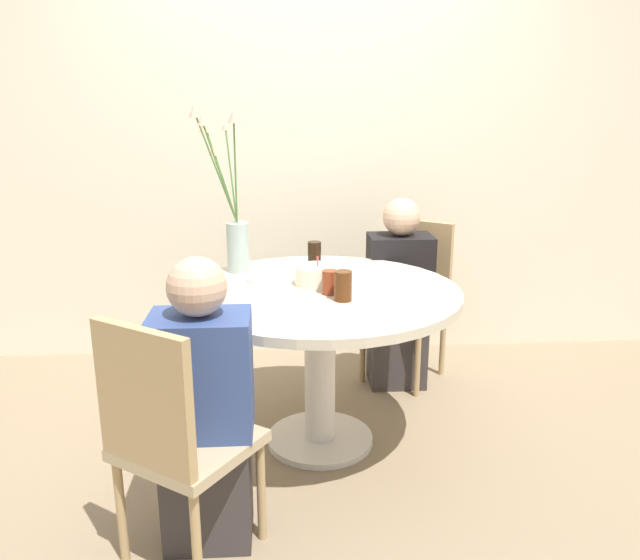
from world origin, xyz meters
name	(u,v)px	position (x,y,z in m)	size (l,w,h in m)	color
ground_plane	(320,441)	(0.00, 0.00, 0.00)	(16.00, 16.00, 0.00)	#89755B
wall_back	(307,144)	(0.00, 1.19, 1.30)	(8.00, 0.05, 2.60)	beige
dining_table	(320,320)	(0.00, 0.00, 0.61)	(1.24, 1.24, 0.75)	beige
chair_right_flank	(411,292)	(0.57, 0.74, 0.50)	(0.56, 0.56, 0.90)	tan
chair_far_back	(171,433)	(-0.54, -0.77, 0.50)	(0.56, 0.56, 0.90)	tan
birthday_cake	(318,275)	(-0.01, 0.07, 0.79)	(0.20, 0.20, 0.13)	white
flower_vase	(232,219)	(-0.40, 0.33, 1.01)	(0.25, 0.26, 0.78)	#9EB2AD
side_plate	(269,278)	(-0.23, 0.17, 0.76)	(0.21, 0.21, 0.01)	silver
drink_glass_0	(330,282)	(0.04, -0.08, 0.80)	(0.07, 0.07, 0.10)	maroon
drink_glass_1	(343,286)	(0.08, -0.17, 0.81)	(0.07, 0.07, 0.12)	#51280F
drink_glass_2	(315,253)	(0.00, 0.42, 0.81)	(0.07, 0.07, 0.12)	black
person_woman	(399,300)	(0.47, 0.62, 0.50)	(0.34, 0.24, 1.06)	#383333
person_guest	(204,414)	(-0.45, -0.64, 0.50)	(0.34, 0.24, 1.06)	#383333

